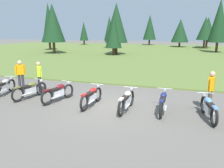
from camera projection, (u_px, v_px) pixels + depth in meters
The scene contains 13 objects.
ground_plane at pixel (108, 107), 10.03m from camera, with size 140.00×140.00×0.00m, color #605B54.
grass_moorland at pixel (164, 53), 34.14m from camera, with size 80.00×44.00×0.10m, color #5B7033.
forest_treeline at pixel (180, 27), 38.26m from camera, with size 43.24×28.32×7.91m.
motorcycle_silver at pixel (4, 87), 11.85m from camera, with size 0.71×2.08×0.88m.
motorcycle_olive at pixel (30, 90), 11.23m from camera, with size 0.74×2.07×0.88m.
motorcycle_maroon at pixel (58, 92), 10.75m from camera, with size 0.74×2.07×0.88m.
motorcycle_red at pixel (92, 96), 10.07m from camera, with size 0.62×2.10×0.88m.
motorcycle_cream at pixel (127, 100), 9.50m from camera, with size 0.62×2.10×0.88m.
motorcycle_navy at pixel (163, 102), 9.28m from camera, with size 0.62×2.10×0.88m.
motorcycle_sky_blue at pixel (209, 108), 8.56m from camera, with size 0.70×2.08×0.88m.
rider_checking_bike at pixel (39, 75), 12.23m from camera, with size 0.41×0.42×1.67m.
rider_near_row_end at pixel (211, 89), 9.35m from camera, with size 0.29×0.54×1.67m.
rider_in_hivis_vest at pixel (21, 73), 12.73m from camera, with size 0.41×0.42×1.67m.
Camera 1 is at (3.11, -9.02, 3.24)m, focal length 36.71 mm.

